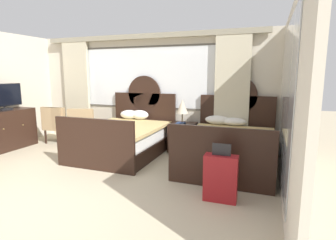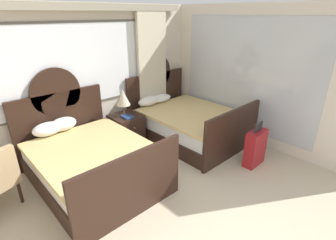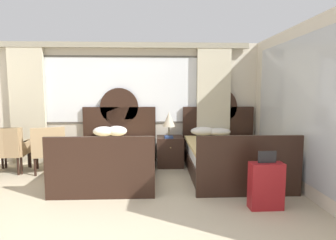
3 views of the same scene
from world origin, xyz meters
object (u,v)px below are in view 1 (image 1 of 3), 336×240
object	(u,v)px
bed_near_window	(125,137)
suitcase_on_floor	(221,178)
bed_near_mirror	(229,147)
armchair_by_window_centre	(57,123)
armchair_by_window_left	(83,125)
armchair_by_window_right	(58,123)
table_lamp_on_nightstand	(182,107)
nightstand_between_beds	(183,137)
tv_flatscreen	(3,97)
book_on_nightstand	(180,123)

from	to	relation	value
bed_near_window	suitcase_on_floor	world-z (taller)	bed_near_window
bed_near_mirror	armchair_by_window_centre	distance (m)	4.35
armchair_by_window_left	armchair_by_window_right	distance (m)	0.78
table_lamp_on_nightstand	armchair_by_window_centre	distance (m)	3.26
nightstand_between_beds	table_lamp_on_nightstand	distance (m)	0.69
armchair_by_window_left	armchair_by_window_centre	distance (m)	0.79
bed_near_window	tv_flatscreen	size ratio (longest dim) A/B	2.38
armchair_by_window_centre	armchair_by_window_right	distance (m)	0.01
tv_flatscreen	armchair_by_window_right	bearing A→B (deg)	54.88
book_on_nightstand	suitcase_on_floor	bearing A→B (deg)	-59.15
nightstand_between_beds	suitcase_on_floor	size ratio (longest dim) A/B	0.78
armchair_by_window_left	armchair_by_window_right	bearing A→B (deg)	-179.75
nightstand_between_beds	armchair_by_window_left	xyz separation A→B (m)	(-2.43, -0.37, 0.18)
tv_flatscreen	suitcase_on_floor	xyz separation A→B (m)	(5.07, -0.90, -0.89)
bed_near_mirror	suitcase_on_floor	world-z (taller)	bed_near_mirror
book_on_nightstand	armchair_by_window_left	distance (m)	2.42
table_lamp_on_nightstand	suitcase_on_floor	xyz separation A→B (m)	(1.24, -2.20, -0.68)
nightstand_between_beds	armchair_by_window_centre	bearing A→B (deg)	-173.40
bed_near_mirror	book_on_nightstand	xyz separation A→B (m)	(-1.15, 0.54, 0.29)
armchair_by_window_left	tv_flatscreen	bearing A→B (deg)	-147.01
bed_near_window	armchair_by_window_centre	size ratio (longest dim) A/B	2.38
bed_near_window	armchair_by_window_centre	bearing A→B (deg)	172.45
book_on_nightstand	tv_flatscreen	bearing A→B (deg)	-162.85
armchair_by_window_left	armchair_by_window_centre	size ratio (longest dim) A/B	1.00
bed_near_mirror	armchair_by_window_right	world-z (taller)	bed_near_mirror
bed_near_mirror	tv_flatscreen	world-z (taller)	bed_near_mirror
bed_near_window	armchair_by_window_left	bearing A→B (deg)	167.76
book_on_nightstand	tv_flatscreen	distance (m)	4.04
book_on_nightstand	tv_flatscreen	xyz separation A→B (m)	(-3.83, -1.18, 0.57)
armchair_by_window_left	armchair_by_window_centre	xyz separation A→B (m)	(-0.79, -0.00, 0.00)
armchair_by_window_centre	armchair_by_window_right	bearing A→B (deg)	5.52
tv_flatscreen	suitcase_on_floor	bearing A→B (deg)	-10.10
suitcase_on_floor	tv_flatscreen	bearing A→B (deg)	169.90
tv_flatscreen	armchair_by_window_centre	size ratio (longest dim) A/B	1.00
armchair_by_window_left	suitcase_on_floor	distance (m)	4.08
book_on_nightstand	armchair_by_window_right	distance (m)	3.19
bed_near_mirror	armchair_by_window_centre	xyz separation A→B (m)	(-4.34, 0.28, 0.14)
book_on_nightstand	table_lamp_on_nightstand	bearing A→B (deg)	87.10
armchair_by_window_left	suitcase_on_floor	xyz separation A→B (m)	(3.65, -1.83, -0.17)
armchair_by_window_left	armchair_by_window_right	xyz separation A→B (m)	(-0.78, -0.00, 0.00)
nightstand_between_beds	bed_near_mirror	bearing A→B (deg)	-30.11
nightstand_between_beds	tv_flatscreen	world-z (taller)	tv_flatscreen
bed_near_mirror	tv_flatscreen	bearing A→B (deg)	-172.64
tv_flatscreen	armchair_by_window_left	xyz separation A→B (m)	(1.43, 0.93, -0.73)
book_on_nightstand	armchair_by_window_right	bearing A→B (deg)	-175.34
nightstand_between_beds	armchair_by_window_left	size ratio (longest dim) A/B	0.69
armchair_by_window_centre	table_lamp_on_nightstand	bearing A→B (deg)	6.68
bed_near_window	bed_near_mirror	xyz separation A→B (m)	(2.25, -0.00, -0.00)
book_on_nightstand	armchair_by_window_centre	distance (m)	3.21
bed_near_window	nightstand_between_beds	world-z (taller)	bed_near_window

